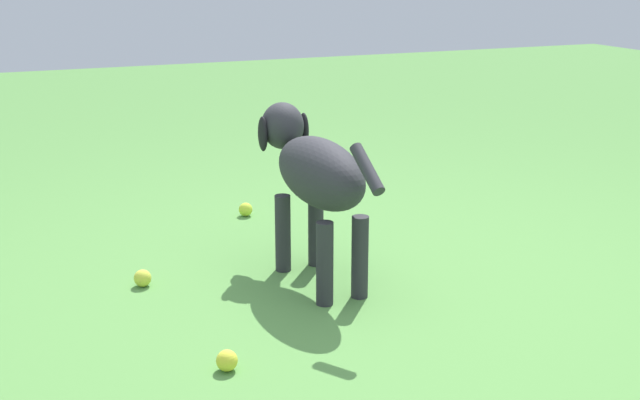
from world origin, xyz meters
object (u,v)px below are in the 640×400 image
at_px(tennis_ball_0, 227,361).
at_px(tennis_ball_1, 143,278).
at_px(tennis_ball_2, 246,209).
at_px(dog, 313,172).

height_order(tennis_ball_0, tennis_ball_1, same).
bearing_deg(tennis_ball_1, tennis_ball_0, 97.80).
height_order(tennis_ball_1, tennis_ball_2, same).
height_order(tennis_ball_0, tennis_ball_2, same).
relative_size(dog, tennis_ball_0, 14.46).
relative_size(dog, tennis_ball_1, 14.46).
xyz_separation_m(dog, tennis_ball_2, (-0.00, -0.87, -0.39)).
bearing_deg(tennis_ball_0, dog, -131.57).
distance_m(tennis_ball_0, tennis_ball_1, 0.77).
distance_m(tennis_ball_1, tennis_ball_2, 0.94).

